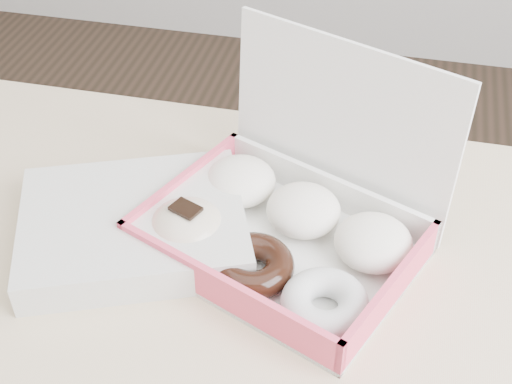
# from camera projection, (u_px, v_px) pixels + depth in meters

# --- Properties ---
(donut_box) EXTENTS (0.35, 0.33, 0.21)m
(donut_box) POSITION_uv_depth(u_px,v_px,m) (285.00, 222.00, 0.79)
(donut_box) COLOR white
(donut_box) RESTS_ON table
(newspapers) EXTENTS (0.30, 0.28, 0.04)m
(newspapers) POSITION_uv_depth(u_px,v_px,m) (134.00, 226.00, 0.80)
(newspapers) COLOR silver
(newspapers) RESTS_ON table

